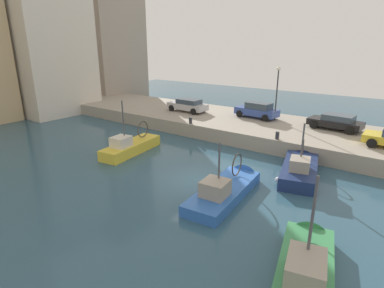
{
  "coord_description": "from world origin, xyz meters",
  "views": [
    {
      "loc": [
        -14.09,
        -9.91,
        7.95
      ],
      "look_at": [
        2.65,
        2.39,
        1.2
      ],
      "focal_mm": 28.97,
      "sensor_mm": 36.0,
      "label": 1
    }
  ],
  "objects_px": {
    "parked_car_black": "(336,122)",
    "fishing_boat_blue": "(227,192)",
    "parked_car_blue": "(257,110)",
    "parked_car_silver": "(188,105)",
    "fishing_boat_navy": "(299,173)",
    "fishing_boat_yellow": "(134,150)",
    "quay_streetlamp": "(277,85)",
    "mooring_bollard_south": "(277,136)",
    "fishing_boat_green": "(305,273)",
    "mooring_bollard_mid": "(191,120)"
  },
  "relations": [
    {
      "from": "parked_car_black",
      "to": "fishing_boat_blue",
      "type": "bearing_deg",
      "value": 169.23
    },
    {
      "from": "parked_car_blue",
      "to": "parked_car_silver",
      "type": "height_order",
      "value": "parked_car_blue"
    },
    {
      "from": "fishing_boat_navy",
      "to": "parked_car_blue",
      "type": "bearing_deg",
      "value": 40.06
    },
    {
      "from": "fishing_boat_yellow",
      "to": "parked_car_blue",
      "type": "xyz_separation_m",
      "value": [
        11.38,
        -4.92,
        1.83
      ]
    },
    {
      "from": "parked_car_silver",
      "to": "parked_car_blue",
      "type": "bearing_deg",
      "value": -76.84
    },
    {
      "from": "fishing_boat_yellow",
      "to": "quay_streetlamp",
      "type": "height_order",
      "value": "quay_streetlamp"
    },
    {
      "from": "fishing_boat_navy",
      "to": "parked_car_black",
      "type": "xyz_separation_m",
      "value": [
        8.1,
        -0.18,
        1.77
      ]
    },
    {
      "from": "fishing_boat_yellow",
      "to": "fishing_boat_blue",
      "type": "bearing_deg",
      "value": -101.42
    },
    {
      "from": "mooring_bollard_south",
      "to": "fishing_boat_green",
      "type": "bearing_deg",
      "value": -153.77
    },
    {
      "from": "fishing_boat_navy",
      "to": "parked_car_blue",
      "type": "xyz_separation_m",
      "value": [
        8.14,
        6.85,
        1.86
      ]
    },
    {
      "from": "parked_car_blue",
      "to": "parked_car_silver",
      "type": "distance_m",
      "value": 7.2
    },
    {
      "from": "parked_car_blue",
      "to": "mooring_bollard_mid",
      "type": "bearing_deg",
      "value": 145.32
    },
    {
      "from": "fishing_boat_green",
      "to": "fishing_boat_navy",
      "type": "distance_m",
      "value": 9.61
    },
    {
      "from": "parked_car_blue",
      "to": "fishing_boat_blue",
      "type": "bearing_deg",
      "value": -161.26
    },
    {
      "from": "mooring_bollard_mid",
      "to": "fishing_boat_navy",
      "type": "bearing_deg",
      "value": -103.97
    },
    {
      "from": "fishing_boat_navy",
      "to": "mooring_bollard_south",
      "type": "relative_size",
      "value": 11.73
    },
    {
      "from": "fishing_boat_blue",
      "to": "parked_car_black",
      "type": "bearing_deg",
      "value": -10.77
    },
    {
      "from": "mooring_bollard_south",
      "to": "mooring_bollard_mid",
      "type": "distance_m",
      "value": 8.0
    },
    {
      "from": "fishing_boat_yellow",
      "to": "parked_car_silver",
      "type": "height_order",
      "value": "fishing_boat_yellow"
    },
    {
      "from": "parked_car_blue",
      "to": "mooring_bollard_south",
      "type": "height_order",
      "value": "parked_car_blue"
    },
    {
      "from": "parked_car_blue",
      "to": "parked_car_silver",
      "type": "xyz_separation_m",
      "value": [
        -1.64,
        7.01,
        -0.06
      ]
    },
    {
      "from": "fishing_boat_green",
      "to": "mooring_bollard_mid",
      "type": "bearing_deg",
      "value": 49.59
    },
    {
      "from": "fishing_boat_yellow",
      "to": "mooring_bollard_south",
      "type": "distance_m",
      "value": 10.94
    },
    {
      "from": "fishing_boat_green",
      "to": "fishing_boat_yellow",
      "type": "xyz_separation_m",
      "value": [
        5.84,
        14.9,
        -0.02
      ]
    },
    {
      "from": "fishing_boat_blue",
      "to": "parked_car_silver",
      "type": "xyz_separation_m",
      "value": [
        11.64,
        11.52,
        1.78
      ]
    },
    {
      "from": "fishing_boat_green",
      "to": "fishing_boat_navy",
      "type": "relative_size",
      "value": 1.07
    },
    {
      "from": "fishing_boat_blue",
      "to": "parked_car_black",
      "type": "height_order",
      "value": "fishing_boat_blue"
    },
    {
      "from": "fishing_boat_green",
      "to": "parked_car_silver",
      "type": "xyz_separation_m",
      "value": [
        15.58,
        16.99,
        1.75
      ]
    },
    {
      "from": "fishing_boat_green",
      "to": "fishing_boat_navy",
      "type": "height_order",
      "value": "fishing_boat_green"
    },
    {
      "from": "fishing_boat_navy",
      "to": "parked_car_black",
      "type": "relative_size",
      "value": 1.51
    },
    {
      "from": "fishing_boat_blue",
      "to": "mooring_bollard_south",
      "type": "bearing_deg",
      "value": 2.25
    },
    {
      "from": "fishing_boat_blue",
      "to": "fishing_boat_green",
      "type": "xyz_separation_m",
      "value": [
        -3.94,
        -5.47,
        0.03
      ]
    },
    {
      "from": "fishing_boat_blue",
      "to": "fishing_boat_navy",
      "type": "bearing_deg",
      "value": -24.46
    },
    {
      "from": "parked_car_blue",
      "to": "parked_car_black",
      "type": "xyz_separation_m",
      "value": [
        -0.04,
        -7.02,
        -0.09
      ]
    },
    {
      "from": "mooring_bollard_south",
      "to": "mooring_bollard_mid",
      "type": "relative_size",
      "value": 1.0
    },
    {
      "from": "mooring_bollard_mid",
      "to": "quay_streetlamp",
      "type": "distance_m",
      "value": 8.44
    },
    {
      "from": "parked_car_black",
      "to": "mooring_bollard_mid",
      "type": "bearing_deg",
      "value": 116.72
    },
    {
      "from": "fishing_boat_navy",
      "to": "mooring_bollard_south",
      "type": "distance_m",
      "value": 3.99
    },
    {
      "from": "parked_car_black",
      "to": "parked_car_silver",
      "type": "relative_size",
      "value": 0.99
    },
    {
      "from": "fishing_boat_navy",
      "to": "fishing_boat_green",
      "type": "bearing_deg",
      "value": -160.97
    },
    {
      "from": "fishing_boat_yellow",
      "to": "parked_car_blue",
      "type": "relative_size",
      "value": 1.51
    },
    {
      "from": "fishing_boat_green",
      "to": "parked_car_silver",
      "type": "relative_size",
      "value": 1.59
    },
    {
      "from": "mooring_bollard_mid",
      "to": "fishing_boat_blue",
      "type": "bearing_deg",
      "value": -133.17
    },
    {
      "from": "fishing_boat_green",
      "to": "parked_car_blue",
      "type": "xyz_separation_m",
      "value": [
        17.22,
        9.98,
        1.81
      ]
    },
    {
      "from": "fishing_boat_navy",
      "to": "parked_car_silver",
      "type": "xyz_separation_m",
      "value": [
        6.5,
        13.86,
        1.8
      ]
    },
    {
      "from": "fishing_boat_yellow",
      "to": "parked_car_blue",
      "type": "distance_m",
      "value": 12.53
    },
    {
      "from": "fishing_boat_green",
      "to": "fishing_boat_blue",
      "type": "bearing_deg",
      "value": 54.26
    },
    {
      "from": "mooring_bollard_south",
      "to": "quay_streetlamp",
      "type": "height_order",
      "value": "quay_streetlamp"
    },
    {
      "from": "fishing_boat_yellow",
      "to": "fishing_boat_navy",
      "type": "height_order",
      "value": "fishing_boat_yellow"
    },
    {
      "from": "parked_car_blue",
      "to": "parked_car_black",
      "type": "distance_m",
      "value": 7.02
    }
  ]
}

